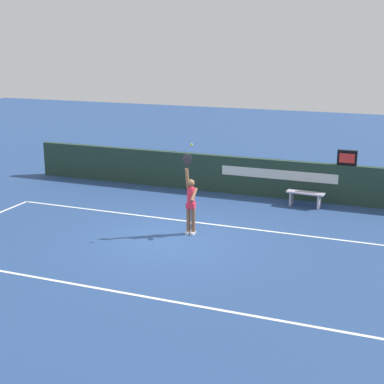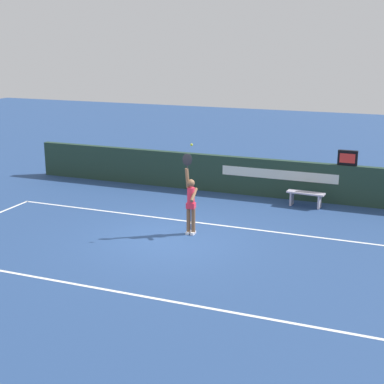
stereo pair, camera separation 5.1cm
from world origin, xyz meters
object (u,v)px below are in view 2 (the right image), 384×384
Objects in this scene: speed_display at (348,158)px; tennis_player at (191,202)px; tennis_ball at (192,145)px; courtside_bench_near at (306,196)px.

speed_display is 0.27× the size of tennis_player.
speed_display is at bearing 51.98° from tennis_player.
speed_display is 8.94× the size of tennis_ball.
courtside_bench_near is at bearing 58.84° from tennis_ball.
tennis_player reaches higher than speed_display.
tennis_player is at bearing 122.65° from tennis_ball.
tennis_ball reaches higher than courtside_bench_near.
tennis_ball is at bearing -121.16° from courtside_bench_near.
speed_display is 6.05m from tennis_ball.
courtside_bench_near is at bearing 57.45° from tennis_player.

